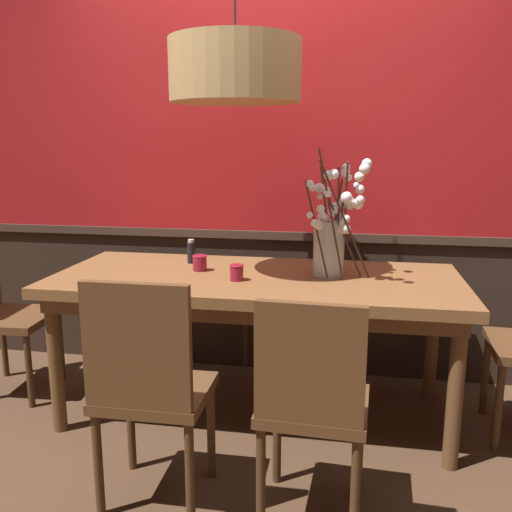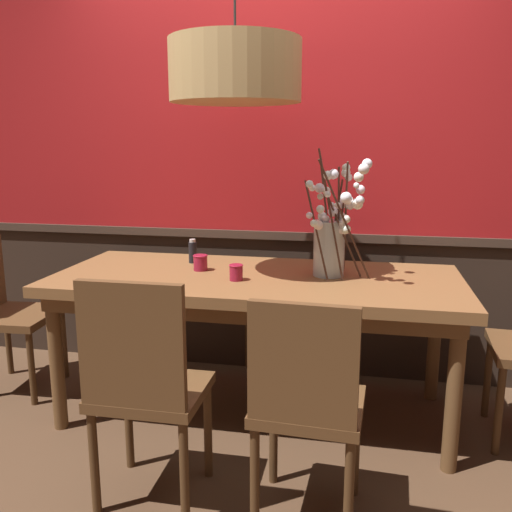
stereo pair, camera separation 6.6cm
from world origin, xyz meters
The scene contains 12 objects.
ground_plane centered at (0.00, 0.00, 0.00)m, with size 24.00×24.00×0.00m, color #4C3321.
back_wall centered at (0.00, 0.64, 1.41)m, with size 4.50×0.14×2.84m.
dining_table centered at (0.00, 0.00, 0.68)m, with size 2.08×0.90×0.77m.
chair_far_side_left centered at (-0.32, 0.85, 0.53)m, with size 0.45×0.44×0.93m.
chair_far_side_right centered at (0.34, 0.86, 0.54)m, with size 0.46×0.46×0.96m.
chair_near_side_left centered at (-0.27, -0.84, 0.54)m, with size 0.43×0.38×0.96m.
chair_near_side_right centered at (0.36, -0.83, 0.52)m, with size 0.42×0.40×0.91m.
vase_with_blossoms centered at (0.38, 0.05, 0.98)m, with size 0.34×0.38×0.65m.
candle_holder_nearer_center centered at (-0.31, 0.05, 0.81)m, with size 0.08×0.08×0.08m.
candle_holder_nearer_edge centered at (-0.08, -0.12, 0.81)m, with size 0.07×0.07×0.08m.
condiment_bottle centered at (-0.41, 0.22, 0.83)m, with size 0.05×0.05×0.14m.
pendant_lamp centered at (-0.10, -0.03, 1.77)m, with size 0.64×0.64×1.21m.
Camera 1 is at (0.47, -2.69, 1.44)m, focal length 38.23 mm.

